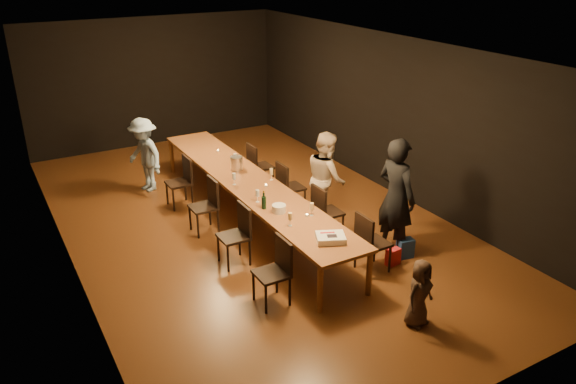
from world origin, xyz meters
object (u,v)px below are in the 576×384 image
chair_left_2 (203,206)px  ice_bucket (236,163)px  chair_right_1 (328,212)px  chair_left_0 (271,273)px  chair_left_3 (179,182)px  woman_tan (326,178)px  chair_right_3 (261,166)px  woman_birthday (396,197)px  man_blue (145,155)px  chair_left_1 (233,236)px  birthday_cake (331,238)px  chair_right_2 (291,187)px  table (249,184)px  child (419,293)px  chair_right_0 (373,242)px  champagne_bottle (264,199)px  plate_stack (279,209)px

chair_left_2 → ice_bucket: ice_bucket is taller
chair_right_1 → chair_left_0: same height
chair_left_3 → woman_tan: (2.00, -1.87, 0.35)m
chair_right_1 → chair_right_3: (0.00, 2.40, 0.00)m
chair_left_2 → woman_birthday: woman_birthday is taller
chair_right_3 → man_blue: size_ratio=0.63×
chair_right_3 → chair_left_1: (-1.70, -2.40, 0.00)m
birthday_cake → chair_left_0: bearing=-160.7°
chair_left_2 → woman_tan: woman_tan is taller
woman_birthday → chair_left_1: bearing=60.3°
chair_left_0 → woman_tan: woman_tan is taller
woman_birthday → chair_right_2: bearing=8.1°
woman_tan → woman_birthday: bearing=-151.1°
chair_right_1 → chair_left_1: size_ratio=1.00×
chair_right_3 → table: bearing=-35.3°
ice_bucket → child: bearing=-83.5°
chair_left_3 → birthday_cake: chair_left_3 is taller
chair_left_1 → chair_left_3: bearing=0.0°
chair_right_0 → chair_right_3: same height
chair_right_1 → chair_left_0: bearing=-54.8°
man_blue → champagne_bottle: bearing=-2.7°
chair_right_3 → chair_left_1: 2.94m
chair_right_3 → chair_right_1: bearing=-0.0°
woman_birthday → birthday_cake: woman_birthday is taller
champagne_bottle → table: bearing=75.8°
chair_right_2 → chair_left_3: bearing=-125.2°
table → birthday_cake: size_ratio=12.49×
woman_birthday → plate_stack: (-1.60, 0.78, -0.13)m
chair_right_0 → chair_left_2: same height
chair_left_2 → champagne_bottle: (0.57, -1.11, 0.44)m
chair_left_1 → ice_bucket: size_ratio=3.81×
chair_right_2 → chair_left_2: same height
woman_birthday → plate_stack: 1.79m
plate_stack → chair_right_0: bearing=-47.0°
woman_tan → plate_stack: woman_tan is taller
chair_right_1 → chair_left_3: 2.94m
champagne_bottle → man_blue: bearing=104.6°
chair_right_1 → birthday_cake: 1.55m
woman_tan → child: size_ratio=1.78×
chair_right_3 → plate_stack: (-0.99, -2.54, 0.34)m
woman_birthday → man_blue: 5.08m
chair_right_3 → plate_stack: bearing=-21.4°
plate_stack → ice_bucket: (0.20, 1.93, 0.06)m
child → chair_left_1: bearing=104.7°
table → man_blue: 2.51m
chair_right_0 → birthday_cake: 0.89m
chair_right_2 → woman_tan: bearing=24.1°
chair_right_3 → chair_left_0: (-1.70, -3.60, 0.00)m
child → ice_bucket: 4.37m
chair_left_3 → man_blue: bearing=16.3°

